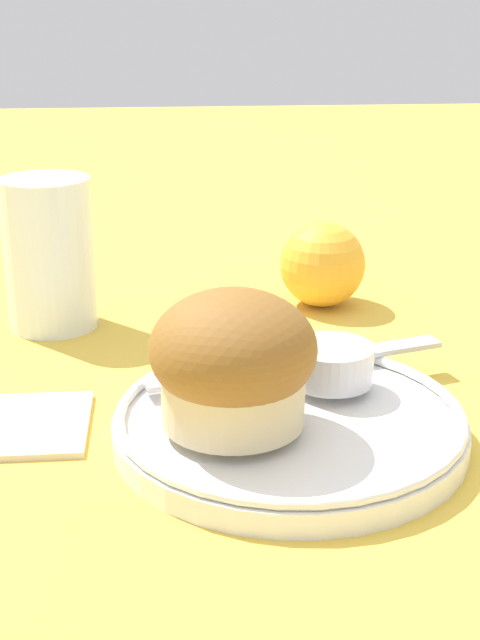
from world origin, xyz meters
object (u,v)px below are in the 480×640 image
orange_fruit (322,264)px  juice_glass (49,254)px  butter_knife (299,362)px  muffin (233,361)px

orange_fruit → juice_glass: bearing=-172.2°
butter_knife → orange_fruit: orange_fruit is taller
butter_knife → orange_fruit: (0.04, 0.17, 0.01)m
juice_glass → orange_fruit: bearing=7.8°
muffin → orange_fruit: size_ratio=1.31×
muffin → orange_fruit: 0.26m
muffin → juice_glass: (-0.12, 0.21, 0.00)m
butter_knife → muffin: bearing=-139.0°
orange_fruit → butter_knife: bearing=-104.6°
butter_knife → juice_glass: 0.22m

